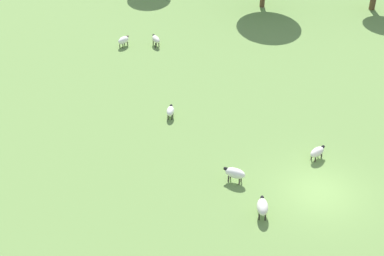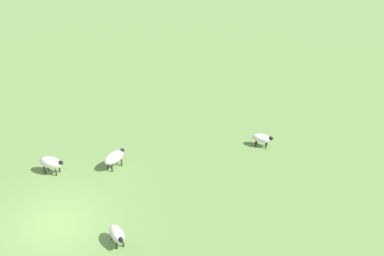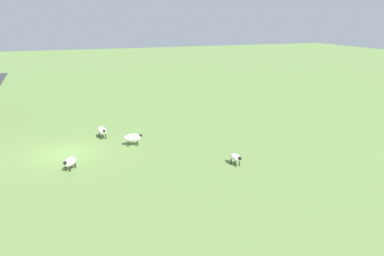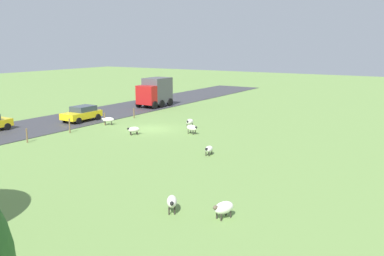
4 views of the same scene
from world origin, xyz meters
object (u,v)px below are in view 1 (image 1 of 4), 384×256
sheep_5 (235,173)px  sheep_3 (317,152)px  sheep_2 (262,207)px  sheep_1 (170,111)px  sheep_6 (123,40)px  sheep_4 (156,39)px

sheep_5 → sheep_3: bearing=35.3°
sheep_2 → sheep_3: bearing=64.8°
sheep_1 → sheep_6: (-6.08, 9.33, 0.06)m
sheep_1 → sheep_3: sheep_3 is taller
sheep_3 → sheep_6: (-15.10, 11.86, 0.04)m
sheep_1 → sheep_2: bearing=-50.1°
sheep_4 → sheep_2: bearing=-60.2°
sheep_1 → sheep_4: bearing=110.1°
sheep_3 → sheep_5: 5.12m
sheep_1 → sheep_2: sheep_2 is taller
sheep_5 → sheep_6: 18.41m
sheep_2 → sheep_5: 2.89m
sheep_1 → sheep_2: 10.20m
sheep_6 → sheep_4: bearing=15.3°
sheep_4 → sheep_6: 2.51m
sheep_4 → sheep_1: bearing=-69.9°
sheep_3 → sheep_5: bearing=-144.7°
sheep_1 → sheep_3: bearing=-15.7°
sheep_1 → sheep_5: 7.32m
sheep_3 → sheep_4: (-12.68, 12.53, 0.06)m
sheep_1 → sheep_4: (-3.66, 10.00, 0.08)m
sheep_4 → sheep_6: size_ratio=1.00×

